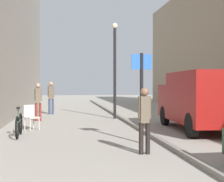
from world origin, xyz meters
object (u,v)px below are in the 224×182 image
object	(u,v)px
cafe_chair_near_window	(31,115)
pedestrian_mid_block	(145,116)
delivery_van	(201,99)
bicycle_leaning	(19,125)
lamp_post	(115,64)
street_sign_post	(142,90)
pedestrian_far_crossing	(51,95)
pedestrian_main_foreground	(38,99)

from	to	relation	value
cafe_chair_near_window	pedestrian_mid_block	bearing A→B (deg)	86.08
delivery_van	bicycle_leaning	xyz separation A→B (m)	(-6.42, -0.48, -0.79)
lamp_post	cafe_chair_near_window	bearing A→B (deg)	-135.66
street_sign_post	lamp_post	world-z (taller)	lamp_post
pedestrian_mid_block	pedestrian_far_crossing	distance (m)	11.63
cafe_chair_near_window	pedestrian_far_crossing	bearing A→B (deg)	-131.93
pedestrian_mid_block	bicycle_leaning	bearing A→B (deg)	-40.58
pedestrian_far_crossing	delivery_van	distance (m)	9.52
pedestrian_mid_block	pedestrian_far_crossing	world-z (taller)	pedestrian_far_crossing
street_sign_post	delivery_van	bearing A→B (deg)	-142.70
bicycle_leaning	pedestrian_main_foreground	bearing A→B (deg)	85.39
pedestrian_main_foreground	bicycle_leaning	xyz separation A→B (m)	(-0.26, -4.66, -0.64)
delivery_van	street_sign_post	world-z (taller)	street_sign_post
pedestrian_main_foreground	lamp_post	xyz separation A→B (m)	(3.71, 0.56, 1.70)
pedestrian_mid_block	lamp_post	distance (m)	8.64
pedestrian_mid_block	pedestrian_main_foreground	bearing A→B (deg)	-65.40
pedestrian_main_foreground	cafe_chair_near_window	size ratio (longest dim) A/B	1.88
pedestrian_far_crossing	delivery_van	world-z (taller)	delivery_van
pedestrian_far_crossing	delivery_van	size ratio (longest dim) A/B	0.37
pedestrian_main_foreground	bicycle_leaning	bearing A→B (deg)	82.89
street_sign_post	cafe_chair_near_window	xyz separation A→B (m)	(-3.45, 3.28, -1.00)
pedestrian_main_foreground	street_sign_post	size ratio (longest dim) A/B	0.68
cafe_chair_near_window	street_sign_post	bearing A→B (deg)	98.95
lamp_post	bicycle_leaning	bearing A→B (deg)	-127.22
pedestrian_far_crossing	bicycle_leaning	world-z (taller)	pedestrian_far_crossing
delivery_van	lamp_post	world-z (taller)	lamp_post
pedestrian_far_crossing	bicycle_leaning	xyz separation A→B (m)	(-0.72, -8.11, -0.70)
pedestrian_mid_block	street_sign_post	distance (m)	1.63
pedestrian_far_crossing	bicycle_leaning	distance (m)	8.17
pedestrian_main_foreground	pedestrian_mid_block	xyz separation A→B (m)	(3.13, -7.87, -0.08)
pedestrian_far_crossing	lamp_post	distance (m)	4.64
pedestrian_far_crossing	street_sign_post	world-z (taller)	street_sign_post
bicycle_leaning	cafe_chair_near_window	world-z (taller)	bicycle_leaning
pedestrian_mid_block	delivery_van	xyz separation A→B (m)	(3.04, 3.69, 0.23)
pedestrian_mid_block	delivery_van	bearing A→B (deg)	-126.52
street_sign_post	lamp_post	bearing A→B (deg)	-93.76
pedestrian_far_crossing	street_sign_post	bearing A→B (deg)	-66.26
delivery_van	lamp_post	distance (m)	5.56
delivery_van	cafe_chair_near_window	distance (m)	6.33
delivery_van	street_sign_post	size ratio (longest dim) A/B	1.93
pedestrian_mid_block	street_sign_post	xyz separation A→B (m)	(0.28, 1.49, 0.61)
delivery_van	cafe_chair_near_window	size ratio (longest dim) A/B	5.33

